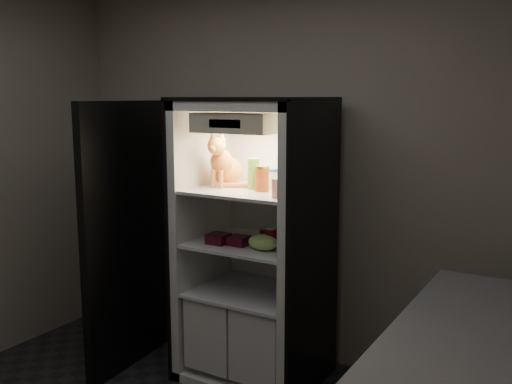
% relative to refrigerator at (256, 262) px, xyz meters
% --- Properties ---
extents(room_shell, '(3.60, 3.60, 3.60)m').
position_rel_refrigerator_xyz_m(room_shell, '(0.00, -1.38, 0.83)').
color(room_shell, white).
rests_on(room_shell, floor).
extents(refrigerator, '(0.90, 0.72, 1.88)m').
position_rel_refrigerator_xyz_m(refrigerator, '(0.00, 0.00, 0.00)').
color(refrigerator, white).
rests_on(refrigerator, floor).
extents(fridge_door, '(0.13, 0.87, 1.85)m').
position_rel_refrigerator_xyz_m(fridge_door, '(-0.85, -0.32, 0.12)').
color(fridge_door, black).
rests_on(fridge_door, floor).
extents(tabby_cat, '(0.31, 0.35, 0.37)m').
position_rel_refrigerator_xyz_m(tabby_cat, '(-0.22, -0.03, 0.63)').
color(tabby_cat, '#CD541A').
rests_on(tabby_cat, refrigerator).
extents(parmesan_shaker, '(0.08, 0.08, 0.20)m').
position_rel_refrigerator_xyz_m(parmesan_shaker, '(0.01, -0.05, 0.60)').
color(parmesan_shaker, green).
rests_on(parmesan_shaker, refrigerator).
extents(mayo_tub, '(0.09, 0.09, 0.12)m').
position_rel_refrigerator_xyz_m(mayo_tub, '(0.08, 0.06, 0.56)').
color(mayo_tub, white).
rests_on(mayo_tub, refrigerator).
extents(salsa_jar, '(0.09, 0.09, 0.16)m').
position_rel_refrigerator_xyz_m(salsa_jar, '(0.10, -0.09, 0.58)').
color(salsa_jar, maroon).
rests_on(salsa_jar, refrigerator).
extents(pepper_jar, '(0.12, 0.12, 0.20)m').
position_rel_refrigerator_xyz_m(pepper_jar, '(0.30, 0.05, 0.60)').
color(pepper_jar, maroon).
rests_on(pepper_jar, refrigerator).
extents(cream_carton, '(0.07, 0.07, 0.11)m').
position_rel_refrigerator_xyz_m(cream_carton, '(0.30, -0.24, 0.55)').
color(cream_carton, white).
rests_on(cream_carton, refrigerator).
extents(soda_can_a, '(0.07, 0.07, 0.13)m').
position_rel_refrigerator_xyz_m(soda_can_a, '(0.21, 0.01, 0.21)').
color(soda_can_a, black).
rests_on(soda_can_a, refrigerator).
extents(soda_can_b, '(0.07, 0.07, 0.13)m').
position_rel_refrigerator_xyz_m(soda_can_b, '(0.24, -0.07, 0.21)').
color(soda_can_b, black).
rests_on(soda_can_b, refrigerator).
extents(soda_can_c, '(0.07, 0.07, 0.13)m').
position_rel_refrigerator_xyz_m(soda_can_c, '(0.20, -0.15, 0.22)').
color(soda_can_c, black).
rests_on(soda_can_c, refrigerator).
extents(condiment_jar, '(0.06, 0.06, 0.09)m').
position_rel_refrigerator_xyz_m(condiment_jar, '(0.05, 0.01, 0.19)').
color(condiment_jar, '#4E2D16').
rests_on(condiment_jar, refrigerator).
extents(grape_bag, '(0.20, 0.14, 0.10)m').
position_rel_refrigerator_xyz_m(grape_bag, '(0.16, -0.19, 0.20)').
color(grape_bag, '#91BA57').
rests_on(grape_bag, refrigerator).
extents(berry_box_left, '(0.13, 0.13, 0.06)m').
position_rel_refrigerator_xyz_m(berry_box_left, '(-0.17, -0.20, 0.18)').
color(berry_box_left, '#520D20').
rests_on(berry_box_left, refrigerator).
extents(berry_box_right, '(0.12, 0.12, 0.06)m').
position_rel_refrigerator_xyz_m(berry_box_right, '(-0.03, -0.17, 0.18)').
color(berry_box_right, '#520D20').
rests_on(berry_box_right, refrigerator).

